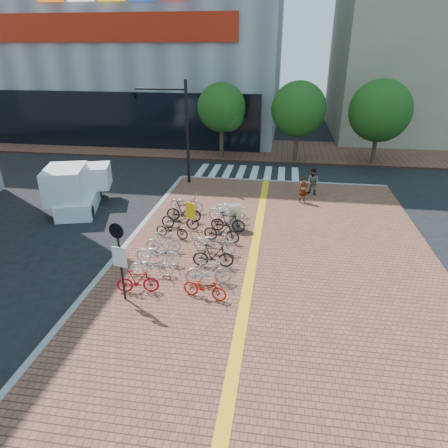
% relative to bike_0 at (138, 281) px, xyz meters
% --- Properties ---
extents(ground, '(120.00, 120.00, 0.00)m').
position_rel_bike_0_xyz_m(ground, '(2.04, 2.46, -0.62)').
color(ground, black).
rests_on(ground, ground).
extents(sidewalk, '(14.00, 34.00, 0.15)m').
position_rel_bike_0_xyz_m(sidewalk, '(5.04, -2.54, -0.55)').
color(sidewalk, brown).
rests_on(sidewalk, ground).
extents(tactile_strip, '(0.40, 34.00, 0.01)m').
position_rel_bike_0_xyz_m(tactile_strip, '(4.04, -2.54, -0.47)').
color(tactile_strip, yellow).
rests_on(tactile_strip, sidewalk).
extents(kerb_west, '(0.25, 34.00, 0.15)m').
position_rel_bike_0_xyz_m(kerb_west, '(-1.96, -2.54, -0.55)').
color(kerb_west, gray).
rests_on(kerb_west, ground).
extents(kerb_north, '(14.00, 0.25, 0.15)m').
position_rel_bike_0_xyz_m(kerb_north, '(5.04, 14.46, -0.55)').
color(kerb_north, gray).
rests_on(kerb_north, ground).
extents(far_sidewalk, '(70.00, 8.00, 0.15)m').
position_rel_bike_0_xyz_m(far_sidewalk, '(2.04, 23.46, -0.55)').
color(far_sidewalk, brown).
rests_on(far_sidewalk, ground).
extents(building_beige, '(20.00, 18.00, 18.00)m').
position_rel_bike_0_xyz_m(building_beige, '(20.04, 34.46, 8.38)').
color(building_beige, gray).
rests_on(building_beige, ground).
extents(crosswalk, '(7.50, 4.00, 0.01)m').
position_rel_bike_0_xyz_m(crosswalk, '(2.54, 16.46, -0.62)').
color(crosswalk, silver).
rests_on(crosswalk, ground).
extents(street_trees, '(16.20, 4.60, 6.35)m').
position_rel_bike_0_xyz_m(street_trees, '(7.08, 19.92, 3.48)').
color(street_trees, '#38281E').
rests_on(street_trees, far_sidewalk).
extents(bike_0, '(1.63, 0.72, 0.95)m').
position_rel_bike_0_xyz_m(bike_0, '(0.00, 0.00, 0.00)').
color(bike_0, '#B10C19').
rests_on(bike_0, sidewalk).
extents(bike_1, '(1.85, 0.86, 0.93)m').
position_rel_bike_0_xyz_m(bike_1, '(0.15, 1.18, -0.01)').
color(bike_1, silver).
rests_on(bike_1, sidewalk).
extents(bike_2, '(1.98, 0.77, 1.03)m').
position_rel_bike_0_xyz_m(bike_2, '(0.12, 2.17, 0.04)').
color(bike_2, white).
rests_on(bike_2, sidewalk).
extents(bike_3, '(1.63, 0.63, 0.96)m').
position_rel_bike_0_xyz_m(bike_3, '(0.01, 3.27, 0.01)').
color(bike_3, '#B8B8BD').
rests_on(bike_3, sidewalk).
extents(bike_4, '(1.75, 0.88, 0.88)m').
position_rel_bike_0_xyz_m(bike_4, '(0.01, 4.72, -0.03)').
color(bike_4, black).
rests_on(bike_4, sidewalk).
extents(bike_5, '(1.97, 0.74, 1.02)m').
position_rel_bike_0_xyz_m(bike_5, '(0.14, 5.81, 0.04)').
color(bike_5, black).
rests_on(bike_5, sidewalk).
extents(bike_6, '(1.89, 0.61, 1.12)m').
position_rel_bike_0_xyz_m(bike_6, '(0.10, 6.72, 0.09)').
color(bike_6, black).
rests_on(bike_6, sidewalk).
extents(bike_7, '(2.03, 0.90, 1.03)m').
position_rel_bike_0_xyz_m(bike_7, '(-0.08, 8.06, 0.04)').
color(bike_7, '#A5A4A9').
rests_on(bike_7, sidewalk).
extents(bike_8, '(1.76, 0.90, 0.88)m').
position_rel_bike_0_xyz_m(bike_8, '(2.54, 0.01, -0.03)').
color(bike_8, red).
rests_on(bike_8, sidewalk).
extents(bike_9, '(1.89, 0.86, 1.10)m').
position_rel_bike_0_xyz_m(bike_9, '(2.50, 0.96, 0.08)').
color(bike_9, '#ABABAF').
rests_on(bike_9, sidewalk).
extents(bike_10, '(1.76, 0.63, 1.04)m').
position_rel_bike_0_xyz_m(bike_10, '(2.46, 2.29, 0.05)').
color(bike_10, black).
rests_on(bike_10, sidewalk).
extents(bike_11, '(2.05, 0.91, 1.04)m').
position_rel_bike_0_xyz_m(bike_11, '(2.30, 3.54, 0.05)').
color(bike_11, '#ABABB0').
rests_on(bike_11, sidewalk).
extents(bike_12, '(1.84, 0.83, 1.06)m').
position_rel_bike_0_xyz_m(bike_12, '(2.44, 4.63, 0.06)').
color(bike_12, black).
rests_on(bike_12, sidewalk).
extents(bike_13, '(1.76, 0.58, 1.04)m').
position_rel_bike_0_xyz_m(bike_13, '(2.57, 5.82, 0.05)').
color(bike_13, black).
rests_on(bike_13, sidewalk).
extents(bike_14, '(2.08, 0.92, 1.06)m').
position_rel_bike_0_xyz_m(bike_14, '(2.36, 7.04, 0.06)').
color(bike_14, '#B9B9BE').
rests_on(bike_14, sidewalk).
extents(bike_15, '(1.84, 0.86, 0.93)m').
position_rel_bike_0_xyz_m(bike_15, '(2.45, 7.86, -0.01)').
color(bike_15, white).
rests_on(bike_15, sidewalk).
extents(pedestrian_a, '(0.67, 0.60, 1.53)m').
position_rel_bike_0_xyz_m(pedestrian_a, '(6.37, 10.52, 0.29)').
color(pedestrian_a, gray).
rests_on(pedestrian_a, sidewalk).
extents(pedestrian_b, '(1.00, 0.93, 1.65)m').
position_rel_bike_0_xyz_m(pedestrian_b, '(7.01, 11.95, 0.35)').
color(pedestrian_b, '#4E5463').
rests_on(pedestrian_b, sidewalk).
extents(utility_box, '(0.70, 0.60, 1.29)m').
position_rel_bike_0_xyz_m(utility_box, '(2.84, 6.19, 0.17)').
color(utility_box, '#BBBAC0').
rests_on(utility_box, sidewalk).
extents(yellow_sign, '(0.49, 0.21, 1.84)m').
position_rel_bike_0_xyz_m(yellow_sign, '(0.94, 4.76, 0.80)').
color(yellow_sign, '#B7B7BC').
rests_on(yellow_sign, sidewalk).
extents(notice_sign, '(0.56, 0.19, 3.06)m').
position_rel_bike_0_xyz_m(notice_sign, '(-0.34, -0.53, 1.46)').
color(notice_sign, black).
rests_on(notice_sign, sidewalk).
extents(traffic_light_pole, '(3.55, 1.37, 6.62)m').
position_rel_bike_0_xyz_m(traffic_light_pole, '(-2.68, 13.27, 4.09)').
color(traffic_light_pole, black).
rests_on(traffic_light_pole, sidewalk).
extents(box_truck, '(3.16, 4.88, 2.61)m').
position_rel_bike_0_xyz_m(box_truck, '(-6.37, 7.98, 0.61)').
color(box_truck, white).
rests_on(box_truck, ground).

